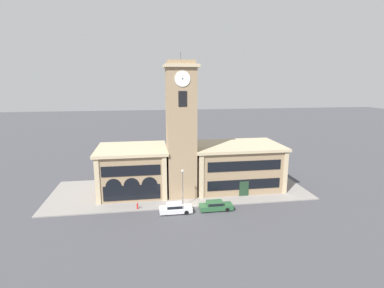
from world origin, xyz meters
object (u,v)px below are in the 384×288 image
object	(u,v)px
parked_car_near	(175,208)
parked_car_mid	(216,205)
street_lamp	(183,182)
fire_hydrant	(137,206)

from	to	relation	value
parked_car_near	parked_car_mid	distance (m)	5.76
parked_car_mid	street_lamp	xyz separation A→B (m)	(-4.49, 1.61, 3.14)
parked_car_mid	street_lamp	world-z (taller)	street_lamp
parked_car_near	street_lamp	distance (m)	3.74
parked_car_mid	fire_hydrant	distance (m)	11.15
parked_car_mid	parked_car_near	bearing A→B (deg)	-179.76
parked_car_near	street_lamp	world-z (taller)	street_lamp
street_lamp	parked_car_near	bearing A→B (deg)	-128.31
parked_car_mid	fire_hydrant	world-z (taller)	parked_car_mid
parked_car_mid	street_lamp	size ratio (longest dim) A/B	0.84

